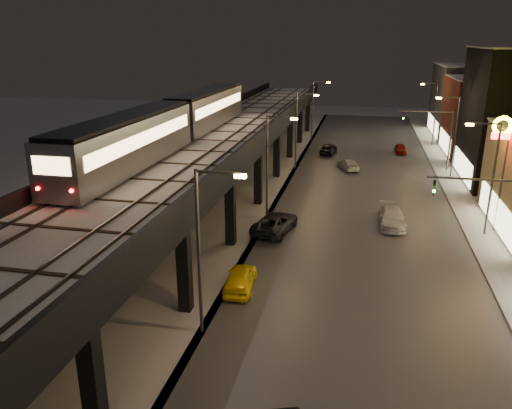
{
  "coord_description": "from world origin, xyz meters",
  "views": [
    {
      "loc": [
        7.02,
        -8.98,
        14.92
      ],
      "look_at": [
        0.72,
        20.1,
        5.0
      ],
      "focal_mm": 35.0,
      "sensor_mm": 36.0,
      "label": 1
    }
  ],
  "objects_px": {
    "car_mid_dark": "(348,165)",
    "car_onc_white": "(392,218)",
    "car_onc_red": "(401,149)",
    "car_mid_silver": "(275,223)",
    "subway_train": "(175,121)",
    "car_taxi": "(240,279)",
    "car_far_white": "(328,149)"
  },
  "relations": [
    {
      "from": "car_mid_silver",
      "to": "car_onc_white",
      "type": "height_order",
      "value": "car_mid_silver"
    },
    {
      "from": "car_taxi",
      "to": "car_onc_white",
      "type": "bearing_deg",
      "value": -130.66
    },
    {
      "from": "car_mid_silver",
      "to": "car_onc_white",
      "type": "distance_m",
      "value": 9.87
    },
    {
      "from": "car_far_white",
      "to": "car_onc_white",
      "type": "distance_m",
      "value": 27.33
    },
    {
      "from": "car_onc_white",
      "to": "car_taxi",
      "type": "bearing_deg",
      "value": -128.3
    },
    {
      "from": "car_taxi",
      "to": "car_onc_red",
      "type": "xyz_separation_m",
      "value": [
        12.02,
        42.45,
        -0.11
      ]
    },
    {
      "from": "car_mid_dark",
      "to": "car_onc_red",
      "type": "relative_size",
      "value": 1.22
    },
    {
      "from": "car_taxi",
      "to": "car_onc_red",
      "type": "distance_m",
      "value": 44.12
    },
    {
      "from": "car_mid_dark",
      "to": "car_onc_white",
      "type": "relative_size",
      "value": 0.89
    },
    {
      "from": "subway_train",
      "to": "car_mid_silver",
      "type": "distance_m",
      "value": 12.05
    },
    {
      "from": "car_taxi",
      "to": "car_far_white",
      "type": "distance_m",
      "value": 39.9
    },
    {
      "from": "subway_train",
      "to": "car_mid_silver",
      "type": "bearing_deg",
      "value": -15.08
    },
    {
      "from": "car_taxi",
      "to": "car_mid_silver",
      "type": "distance_m",
      "value": 10.08
    },
    {
      "from": "car_mid_silver",
      "to": "car_onc_red",
      "type": "xyz_separation_m",
      "value": [
        11.63,
        32.37,
        -0.15
      ]
    },
    {
      "from": "car_taxi",
      "to": "car_mid_silver",
      "type": "xyz_separation_m",
      "value": [
        0.39,
        10.08,
        0.04
      ]
    },
    {
      "from": "car_mid_dark",
      "to": "car_far_white",
      "type": "xyz_separation_m",
      "value": [
        -2.95,
        7.99,
        0.1
      ]
    },
    {
      "from": "car_mid_silver",
      "to": "car_mid_dark",
      "type": "relative_size",
      "value": 1.25
    },
    {
      "from": "car_far_white",
      "to": "car_taxi",
      "type": "bearing_deg",
      "value": 94.58
    },
    {
      "from": "car_onc_white",
      "to": "car_mid_dark",
      "type": "bearing_deg",
      "value": 100.51
    },
    {
      "from": "car_mid_dark",
      "to": "car_far_white",
      "type": "height_order",
      "value": "car_far_white"
    },
    {
      "from": "car_taxi",
      "to": "car_onc_white",
      "type": "relative_size",
      "value": 0.85
    },
    {
      "from": "car_onc_white",
      "to": "car_onc_red",
      "type": "distance_m",
      "value": 29.08
    },
    {
      "from": "car_mid_dark",
      "to": "car_onc_white",
      "type": "height_order",
      "value": "car_onc_white"
    },
    {
      "from": "car_mid_silver",
      "to": "subway_train",
      "type": "bearing_deg",
      "value": -5.22
    },
    {
      "from": "car_taxi",
      "to": "car_mid_dark",
      "type": "xyz_separation_m",
      "value": [
        5.37,
        31.84,
        -0.08
      ]
    },
    {
      "from": "car_far_white",
      "to": "car_onc_white",
      "type": "relative_size",
      "value": 0.87
    },
    {
      "from": "car_far_white",
      "to": "subway_train",
      "type": "bearing_deg",
      "value": 75.99
    },
    {
      "from": "car_far_white",
      "to": "car_onc_red",
      "type": "height_order",
      "value": "car_far_white"
    },
    {
      "from": "subway_train",
      "to": "car_taxi",
      "type": "xyz_separation_m",
      "value": [
        8.65,
        -12.51,
        -7.62
      ]
    },
    {
      "from": "car_mid_silver",
      "to": "car_far_white",
      "type": "xyz_separation_m",
      "value": [
        2.03,
        29.75,
        -0.02
      ]
    },
    {
      "from": "subway_train",
      "to": "car_onc_white",
      "type": "distance_m",
      "value": 19.86
    },
    {
      "from": "car_onc_white",
      "to": "car_far_white",
      "type": "bearing_deg",
      "value": 102.72
    }
  ]
}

